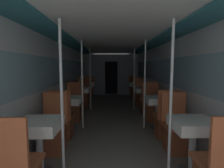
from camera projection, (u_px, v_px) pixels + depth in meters
The scene contains 32 objects.
wall_left at pixel (64, 79), 5.15m from camera, with size 0.05×10.06×2.09m.
wall_right at pixel (160, 79), 5.19m from camera, with size 0.05×10.06×2.09m.
ceiling_panel at pixel (113, 44), 5.07m from camera, with size 2.85×10.06×0.07m.
bulkhead_far at pixel (111, 75), 9.06m from camera, with size 2.80×0.09×2.09m.
dining_table_left_0 at pixel (39, 129), 2.37m from camera, with size 0.57×0.57×0.75m.
chair_left_far_0 at pixel (53, 135), 3.00m from camera, with size 0.43×0.43×1.02m.
support_pole_left_0 at pixel (62, 99), 2.34m from camera, with size 0.04×0.04×2.09m.
dining_table_left_1 at pixel (69, 102), 4.13m from camera, with size 0.57×0.57×0.75m.
chair_left_near_1 at pixel (62, 124), 3.57m from camera, with size 0.43×0.43×1.02m.
chair_left_far_1 at pixel (74, 109), 4.75m from camera, with size 0.43×0.43×1.02m.
support_pole_left_1 at pixel (82, 85), 4.09m from camera, with size 0.04×0.04×2.09m.
dining_table_left_2 at pixel (81, 91), 5.88m from camera, with size 0.57×0.57×0.75m.
chair_left_near_2 at pixel (78, 105), 5.32m from camera, with size 0.43×0.43×1.02m.
chair_left_far_2 at pixel (84, 98), 6.50m from camera, with size 0.43×0.43×1.02m.
support_pole_left_2 at pixel (90, 79), 5.84m from camera, with size 0.04×0.04×2.09m.
dining_table_left_3 at pixel (87, 86), 7.63m from camera, with size 0.57×0.57×0.75m.
chair_left_near_3 at pixel (86, 95), 7.07m from camera, with size 0.43×0.43×1.02m.
chair_left_far_3 at pixel (89, 91), 8.26m from camera, with size 0.43×0.43×1.02m.
dining_table_right_0 at pixel (193, 128), 2.40m from camera, with size 0.57×0.57×0.75m.
chair_right_far_0 at pixel (176, 134), 3.03m from camera, with size 0.43×0.43×1.02m.
support_pole_right_0 at pixel (171, 98), 2.36m from camera, with size 0.04×0.04×2.09m.
dining_table_right_1 at pixel (158, 102), 4.16m from camera, with size 0.57×0.57×0.75m.
chair_right_near_1 at pixel (166, 123), 3.60m from camera, with size 0.43×0.43×1.02m.
chair_right_far_1 at pixel (152, 109), 4.78m from camera, with size 0.43×0.43×1.02m.
support_pole_right_1 at pixel (145, 85), 4.11m from camera, with size 0.04×0.04×2.09m.
dining_table_right_2 at pixel (144, 91), 5.91m from camera, with size 0.57×0.57×0.75m.
chair_right_near_2 at pixel (147, 104), 5.35m from camera, with size 0.43×0.43×1.02m.
chair_right_far_2 at pixel (140, 98), 6.53m from camera, with size 0.43×0.43×1.02m.
support_pole_right_2 at pixel (134, 79), 5.86m from camera, with size 0.04×0.04×2.09m.
dining_table_right_3 at pixel (136, 86), 7.66m from camera, with size 0.57×0.57×0.75m.
chair_right_near_3 at pixel (138, 95), 7.11m from camera, with size 0.43×0.43×1.02m.
chair_right_far_3 at pixel (134, 91), 8.29m from camera, with size 0.43×0.43×1.02m.
Camera 1 is at (-0.09, -1.53, 1.48)m, focal length 28.00 mm.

